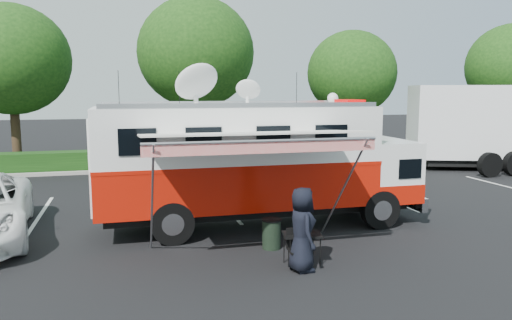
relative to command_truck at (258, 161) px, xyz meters
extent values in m
plane|color=black|center=(0.08, 0.00, -1.93)|extent=(120.00, 120.00, 0.00)
cube|color=#9E998E|center=(4.08, 11.00, -1.86)|extent=(60.00, 0.35, 0.15)
cube|color=black|center=(4.08, 11.90, -1.43)|extent=(60.00, 1.20, 1.00)
cylinder|color=black|center=(-8.92, 13.00, 0.27)|extent=(0.44, 0.44, 4.40)
ellipsoid|color=#14380F|center=(-8.92, 13.00, 3.53)|extent=(5.63, 5.63, 5.35)
cylinder|color=black|center=(0.08, 13.00, 0.47)|extent=(0.44, 0.44, 4.80)
ellipsoid|color=#14380F|center=(0.08, 13.00, 4.02)|extent=(6.14, 6.14, 5.84)
cylinder|color=black|center=(9.08, 13.00, 0.07)|extent=(0.44, 0.44, 4.00)
ellipsoid|color=#14380F|center=(9.08, 13.00, 3.03)|extent=(5.12, 5.12, 4.86)
cylinder|color=black|center=(20.08, 13.00, 0.27)|extent=(0.44, 0.44, 4.40)
ellipsoid|color=#14380F|center=(20.08, 13.00, 3.53)|extent=(5.63, 5.63, 5.35)
cube|color=silver|center=(-6.42, 3.00, -1.93)|extent=(0.12, 5.50, 0.01)
cube|color=silver|center=(-0.42, 3.00, -1.93)|extent=(0.12, 5.50, 0.01)
cube|color=silver|center=(5.58, 3.00, -1.93)|extent=(0.12, 5.50, 0.01)
cube|color=silver|center=(11.58, 3.00, -1.93)|extent=(0.12, 5.50, 0.01)
cube|color=black|center=(0.08, 0.00, -1.37)|extent=(8.82, 1.44, 0.31)
cylinder|color=black|center=(3.36, -1.13, -1.37)|extent=(1.13, 0.33, 1.13)
cylinder|color=black|center=(3.36, 1.13, -1.37)|extent=(1.13, 0.33, 1.13)
cylinder|color=black|center=(-2.58, -1.13, -1.37)|extent=(1.13, 0.33, 1.13)
cylinder|color=black|center=(-2.58, 1.13, -1.37)|extent=(1.13, 0.33, 1.13)
cube|color=silver|center=(4.75, 0.00, -1.32)|extent=(0.21, 2.56, 0.41)
cube|color=white|center=(3.98, 0.00, -0.34)|extent=(1.44, 2.56, 1.74)
cube|color=#B61407|center=(3.98, 0.00, -0.96)|extent=(1.46, 2.58, 0.56)
cube|color=black|center=(4.64, 0.00, -0.03)|extent=(0.12, 2.26, 0.72)
cube|color=#B61407|center=(-0.64, 0.00, -0.60)|extent=(7.79, 2.56, 1.23)
cube|color=#B61407|center=(-0.64, 0.00, 0.02)|extent=(7.81, 2.58, 0.10)
cube|color=white|center=(-0.64, 0.00, 0.79)|extent=(7.79, 2.56, 1.44)
cube|color=silver|center=(-0.64, 0.00, 1.54)|extent=(7.79, 2.56, 0.08)
cube|color=#CC0505|center=(2.85, 0.00, 1.69)|extent=(0.56, 0.97, 0.16)
sphere|color=white|center=(2.75, 1.03, 1.79)|extent=(0.35, 0.35, 0.35)
ellipsoid|color=silver|center=(-1.76, -0.15, 2.27)|extent=(1.23, 1.23, 0.37)
ellipsoid|color=silver|center=(-0.23, 0.21, 2.07)|extent=(0.72, 0.72, 0.21)
cylinder|color=black|center=(-3.81, 0.41, 2.07)|extent=(0.02, 0.02, 1.03)
cylinder|color=black|center=(-2.17, 0.41, 2.07)|extent=(0.02, 0.02, 1.03)
cylinder|color=black|center=(1.31, 0.41, 2.07)|extent=(0.02, 0.02, 1.03)
cube|color=silver|center=(-0.84, -2.51, 1.04)|extent=(5.13, 2.46, 0.21)
cube|color=red|center=(-0.84, -3.72, 0.86)|extent=(5.13, 0.04, 0.29)
cylinder|color=#B2B2B7|center=(-0.84, -3.74, 0.98)|extent=(5.13, 0.07, 0.07)
cylinder|color=#B2B2B7|center=(-3.15, -2.59, -0.47)|extent=(0.05, 2.65, 2.96)
cylinder|color=#B2B2B7|center=(1.47, -2.59, -0.47)|extent=(0.05, 2.65, 2.96)
imported|color=black|center=(0.00, -3.77, -1.93)|extent=(0.60, 0.92, 1.88)
cube|color=black|center=(0.14, -3.43, -1.22)|extent=(0.96, 0.76, 0.04)
cylinder|color=black|center=(-0.22, -3.65, -1.57)|extent=(0.02, 0.02, 0.71)
cylinder|color=black|center=(-0.22, -3.20, -1.57)|extent=(0.02, 0.02, 0.71)
cylinder|color=black|center=(0.49, -3.65, -1.57)|extent=(0.02, 0.02, 0.71)
cylinder|color=black|center=(0.49, -3.20, -1.57)|extent=(0.02, 0.02, 0.71)
cube|color=silver|center=(0.09, -3.38, -1.19)|extent=(0.22, 0.31, 0.01)
cube|color=black|center=(-0.04, -3.67, -1.50)|extent=(0.45, 0.45, 0.04)
cube|color=black|center=(-0.04, -3.46, -1.27)|extent=(0.43, 0.06, 0.47)
cylinder|color=black|center=(-0.21, -3.84, -1.72)|extent=(0.02, 0.02, 0.43)
cylinder|color=black|center=(-0.21, -3.50, -1.72)|extent=(0.02, 0.02, 0.43)
cylinder|color=black|center=(0.13, -3.84, -1.72)|extent=(0.02, 0.02, 0.43)
cylinder|color=black|center=(0.13, -3.50, -1.72)|extent=(0.02, 0.02, 0.43)
cylinder|color=black|center=(-0.20, -2.10, -1.57)|extent=(0.47, 0.47, 0.72)
cylinder|color=black|center=(-0.20, -2.10, -1.19)|extent=(0.51, 0.51, 0.04)
cylinder|color=black|center=(12.51, 5.40, -1.36)|extent=(1.14, 0.34, 1.14)
cylinder|color=black|center=(12.51, 7.90, -1.36)|extent=(1.14, 0.34, 1.14)
cylinder|color=black|center=(13.88, 7.90, -1.36)|extent=(1.14, 0.34, 1.14)
camera|label=1|loc=(-3.68, -13.81, 2.04)|focal=35.00mm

